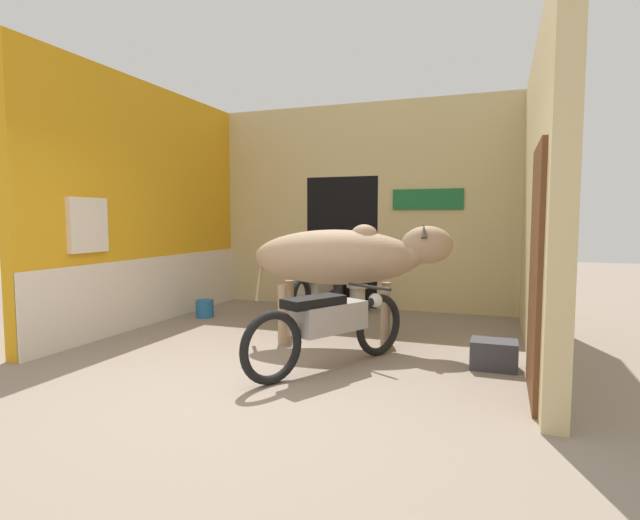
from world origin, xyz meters
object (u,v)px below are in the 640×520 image
(motorcycle_far, at_px, (317,288))
(shopkeeper_seated, at_px, (336,270))
(crate, at_px, (494,354))
(plastic_stool, at_px, (357,298))
(cow, at_px, (346,257))
(bucket, at_px, (205,309))
(motorcycle_near, at_px, (330,324))

(motorcycle_far, xyz_separation_m, shopkeeper_seated, (0.11, 0.56, 0.21))
(shopkeeper_seated, bearing_deg, crate, -44.22)
(plastic_stool, bearing_deg, cow, -78.61)
(bucket, bearing_deg, crate, -16.72)
(motorcycle_far, xyz_separation_m, crate, (2.50, -1.77, -0.31))
(motorcycle_near, xyz_separation_m, crate, (1.51, 0.54, -0.30))
(plastic_stool, height_order, bucket, plastic_stool)
(motorcycle_far, bearing_deg, crate, -35.25)
(shopkeeper_seated, height_order, bucket, shopkeeper_seated)
(cow, xyz_separation_m, motorcycle_near, (0.14, -1.00, -0.57))
(plastic_stool, relative_size, crate, 1.00)
(crate, bearing_deg, cow, 164.51)
(cow, height_order, plastic_stool, cow)
(shopkeeper_seated, relative_size, bucket, 4.74)
(cow, distance_m, bucket, 2.70)
(motorcycle_near, distance_m, shopkeeper_seated, 3.00)
(cow, xyz_separation_m, motorcycle_far, (-0.84, 1.31, -0.57))
(plastic_stool, bearing_deg, crate, -48.50)
(motorcycle_far, height_order, bucket, motorcycle_far)
(cow, relative_size, plastic_stool, 5.35)
(motorcycle_near, xyz_separation_m, shopkeeper_seated, (-0.88, 2.87, 0.21))
(cow, distance_m, motorcycle_near, 1.16)
(crate, relative_size, bucket, 1.69)
(motorcycle_far, distance_m, bucket, 1.70)
(cow, height_order, crate, cow)
(motorcycle_far, bearing_deg, motorcycle_near, -66.82)
(crate, bearing_deg, motorcycle_far, 144.75)
(shopkeeper_seated, bearing_deg, motorcycle_near, -73.00)
(cow, bearing_deg, crate, -15.49)
(motorcycle_near, distance_m, plastic_stool, 2.89)
(motorcycle_near, height_order, crate, motorcycle_near)
(motorcycle_near, distance_m, bucket, 3.14)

